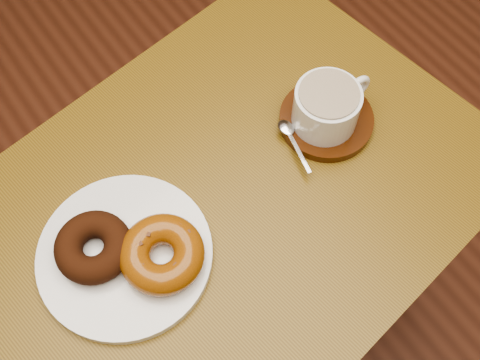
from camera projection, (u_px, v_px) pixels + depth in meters
ground at (223, 318)px, 1.48m from camera, size 6.00×6.00×0.00m
cafe_table at (230, 225)px, 0.96m from camera, size 0.82×0.67×0.70m
donut_plate at (125, 255)px, 0.81m from camera, size 0.29×0.29×0.01m
donut_cinnamon at (93, 247)px, 0.78m from camera, size 0.14×0.14×0.04m
donut_caramel at (162, 254)px, 0.78m from camera, size 0.12×0.12×0.04m
saucer at (326, 120)px, 0.90m from camera, size 0.17×0.17×0.02m
coffee_cup at (327, 106)px, 0.87m from camera, size 0.13×0.10×0.07m
teaspoon at (288, 132)px, 0.88m from camera, size 0.03×0.10×0.01m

